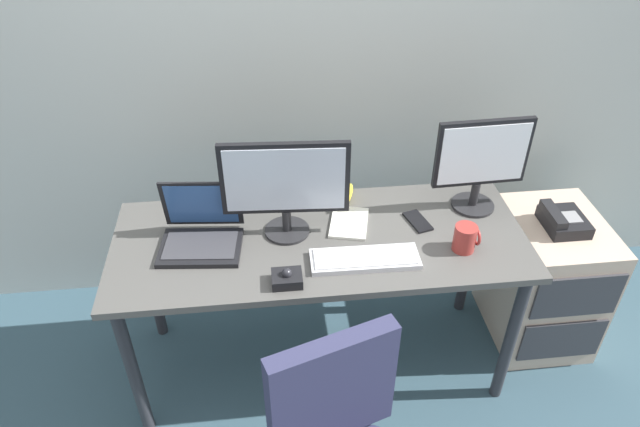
# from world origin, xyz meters

# --- Properties ---
(ground_plane) EXTENTS (8.00, 8.00, 0.00)m
(ground_plane) POSITION_xyz_m (0.00, 0.00, 0.00)
(ground_plane) COLOR #35505D
(back_wall) EXTENTS (6.00, 0.10, 2.80)m
(back_wall) POSITION_xyz_m (0.00, 0.68, 1.40)
(back_wall) COLOR #B2B8B3
(back_wall) RESTS_ON ground
(desk) EXTENTS (1.64, 0.65, 0.75)m
(desk) POSITION_xyz_m (0.00, 0.00, 0.66)
(desk) COLOR #51504C
(desk) RESTS_ON ground
(file_cabinet) EXTENTS (0.42, 0.53, 0.65)m
(file_cabinet) POSITION_xyz_m (1.07, 0.10, 0.32)
(file_cabinet) COLOR beige
(file_cabinet) RESTS_ON ground
(desk_phone) EXTENTS (0.17, 0.20, 0.09)m
(desk_phone) POSITION_xyz_m (1.06, 0.08, 0.68)
(desk_phone) COLOR black
(desk_phone) RESTS_ON file_cabinet
(monitor_main) EXTENTS (0.49, 0.18, 0.41)m
(monitor_main) POSITION_xyz_m (-0.13, 0.05, 0.98)
(monitor_main) COLOR #262628
(monitor_main) RESTS_ON desk
(monitor_side) EXTENTS (0.39, 0.18, 0.41)m
(monitor_side) POSITION_xyz_m (0.67, 0.14, 0.98)
(monitor_side) COLOR #262628
(monitor_side) RESTS_ON desk
(keyboard) EXTENTS (0.41, 0.14, 0.03)m
(keyboard) POSITION_xyz_m (0.15, -0.16, 0.76)
(keyboard) COLOR silver
(keyboard) RESTS_ON desk
(laptop) EXTENTS (0.33, 0.29, 0.24)m
(laptop) POSITION_xyz_m (-0.46, 0.02, 0.80)
(laptop) COLOR black
(laptop) RESTS_ON desk
(trackball_mouse) EXTENTS (0.11, 0.09, 0.07)m
(trackball_mouse) POSITION_xyz_m (-0.15, -0.24, 0.77)
(trackball_mouse) COLOR black
(trackball_mouse) RESTS_ON desk
(coffee_mug) EXTENTS (0.10, 0.09, 0.11)m
(coffee_mug) POSITION_xyz_m (0.54, -0.13, 0.80)
(coffee_mug) COLOR #A1332D
(coffee_mug) RESTS_ON desk
(paper_notepad) EXTENTS (0.19, 0.24, 0.01)m
(paper_notepad) POSITION_xyz_m (0.13, 0.08, 0.75)
(paper_notepad) COLOR white
(paper_notepad) RESTS_ON desk
(cell_phone) EXTENTS (0.10, 0.15, 0.01)m
(cell_phone) POSITION_xyz_m (0.41, 0.06, 0.75)
(cell_phone) COLOR black
(cell_phone) RESTS_ON desk
(banana) EXTENTS (0.11, 0.19, 0.04)m
(banana) POSITION_xyz_m (0.14, 0.25, 0.77)
(banana) COLOR yellow
(banana) RESTS_ON desk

